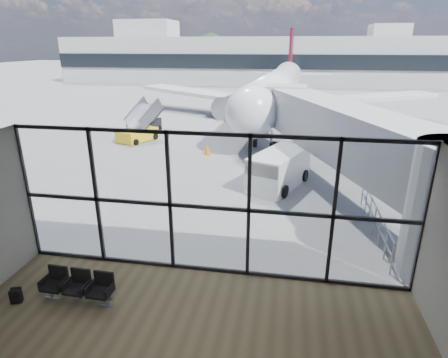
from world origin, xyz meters
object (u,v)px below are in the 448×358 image
(seating_row, at_px, (79,284))
(airliner, at_px, (278,88))
(mobile_stairs, at_px, (138,133))
(backpack, at_px, (16,296))
(service_van, at_px, (278,169))
(belt_loader, at_px, (146,126))

(seating_row, height_order, airliner, airliner)
(seating_row, bearing_deg, mobile_stairs, 109.00)
(backpack, xyz_separation_m, airliner, (5.85, 30.86, 2.46))
(seating_row, distance_m, mobile_stairs, 18.66)
(seating_row, xyz_separation_m, service_van, (5.09, 10.00, 0.40))
(backpack, relative_size, airliner, 0.01)
(belt_loader, distance_m, mobile_stairs, 2.19)
(seating_row, distance_m, service_van, 11.23)
(belt_loader, xyz_separation_m, mobile_stairs, (0.25, -2.18, -0.05))
(belt_loader, height_order, mobile_stairs, mobile_stairs)
(airliner, relative_size, mobile_stairs, 9.04)
(seating_row, height_order, mobile_stairs, mobile_stairs)
(backpack, bearing_deg, mobile_stairs, 83.07)
(seating_row, relative_size, service_van, 0.47)
(airliner, xyz_separation_m, service_van, (0.94, -20.43, -1.76))
(mobile_stairs, bearing_deg, airliner, 74.28)
(service_van, xyz_separation_m, mobile_stairs, (-10.63, 7.81, -0.33))
(seating_row, xyz_separation_m, mobile_stairs, (-5.53, 17.82, 0.07))
(service_van, bearing_deg, mobile_stairs, 166.02)
(seating_row, height_order, belt_loader, belt_loader)
(backpack, xyz_separation_m, mobile_stairs, (-3.84, 18.25, 0.37))
(seating_row, height_order, backpack, seating_row)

